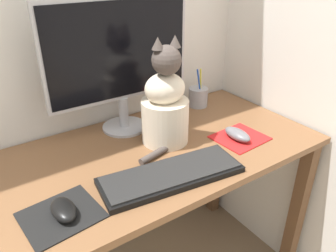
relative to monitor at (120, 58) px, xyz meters
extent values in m
cube|color=brown|center=(0.01, -0.20, -0.29)|extent=(1.17, 0.59, 0.02)
cube|color=brown|center=(0.56, -0.46, -0.65)|extent=(0.05, 0.05, 0.70)
cube|color=brown|center=(0.56, 0.06, -0.65)|extent=(0.05, 0.05, 0.70)
cylinder|color=#B2B2B7|center=(0.00, 0.00, -0.27)|extent=(0.17, 0.17, 0.01)
cylinder|color=#B2B2B7|center=(0.00, 0.00, -0.21)|extent=(0.04, 0.04, 0.12)
cube|color=#B2B2B7|center=(0.00, 0.00, 0.03)|extent=(0.55, 0.02, 0.36)
cube|color=black|center=(0.00, -0.01, 0.03)|extent=(0.53, 0.00, 0.33)
cube|color=black|center=(-0.03, -0.37, -0.27)|extent=(0.45, 0.21, 0.02)
cube|color=black|center=(-0.03, -0.37, -0.26)|extent=(0.43, 0.19, 0.01)
cube|color=black|center=(-0.36, -0.34, -0.28)|extent=(0.21, 0.19, 0.00)
cube|color=red|center=(0.31, -0.31, -0.28)|extent=(0.19, 0.17, 0.00)
ellipsoid|color=black|center=(-0.35, -0.35, -0.26)|extent=(0.06, 0.10, 0.03)
ellipsoid|color=slate|center=(0.30, -0.31, -0.26)|extent=(0.06, 0.11, 0.04)
cylinder|color=beige|center=(0.08, -0.17, -0.20)|extent=(0.18, 0.18, 0.16)
ellipsoid|color=beige|center=(0.08, -0.17, -0.08)|extent=(0.15, 0.13, 0.11)
sphere|color=#4C423D|center=(0.08, -0.18, 0.02)|extent=(0.11, 0.11, 0.10)
cone|color=#4C423D|center=(0.04, -0.18, 0.08)|extent=(0.04, 0.04, 0.04)
cone|color=#4C423D|center=(0.11, -0.18, 0.08)|extent=(0.04, 0.04, 0.04)
cylinder|color=#4C423D|center=(0.03, -0.23, -0.27)|extent=(0.21, 0.07, 0.02)
cylinder|color=#99999E|center=(0.37, 0.01, -0.24)|extent=(0.08, 0.08, 0.08)
cylinder|color=#1E47B2|center=(0.37, 0.00, -0.17)|extent=(0.03, 0.02, 0.14)
cylinder|color=yellow|center=(0.37, 0.00, -0.17)|extent=(0.02, 0.01, 0.14)
camera|label=1|loc=(-0.49, -1.03, 0.32)|focal=35.00mm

